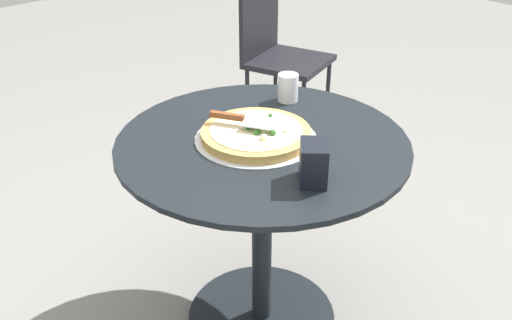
# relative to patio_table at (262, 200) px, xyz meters

# --- Properties ---
(ground_plane) EXTENTS (10.00, 10.00, 0.00)m
(ground_plane) POSITION_rel_patio_table_xyz_m (0.00, 0.00, -0.52)
(ground_plane) COLOR gray
(patio_table) EXTENTS (0.91, 0.91, 0.74)m
(patio_table) POSITION_rel_patio_table_xyz_m (0.00, 0.00, 0.00)
(patio_table) COLOR black
(patio_table) RESTS_ON ground
(pizza_on_tray) EXTENTS (0.38, 0.38, 0.05)m
(pizza_on_tray) POSITION_rel_patio_table_xyz_m (0.02, 0.01, 0.24)
(pizza_on_tray) COLOR silver
(pizza_on_tray) RESTS_ON patio_table
(pizza_server) EXTENTS (0.21, 0.15, 0.02)m
(pizza_server) POSITION_rel_patio_table_xyz_m (0.06, 0.03, 0.28)
(pizza_server) COLOR silver
(pizza_server) RESTS_ON pizza_on_tray
(drinking_cup) EXTENTS (0.07, 0.07, 0.10)m
(drinking_cup) POSITION_rel_patio_table_xyz_m (0.16, -0.27, 0.27)
(drinking_cup) COLOR silver
(drinking_cup) RESTS_ON patio_table
(napkin_dispenser) EXTENTS (0.12, 0.12, 0.11)m
(napkin_dispenser) POSITION_rel_patio_table_xyz_m (-0.27, 0.07, 0.28)
(napkin_dispenser) COLOR black
(napkin_dispenser) RESTS_ON patio_table
(patio_chair_corner) EXTENTS (0.51, 0.51, 0.85)m
(patio_chair_corner) POSITION_rel_patio_table_xyz_m (1.04, -1.12, -0.01)
(patio_chair_corner) COLOR black
(patio_chair_corner) RESTS_ON ground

